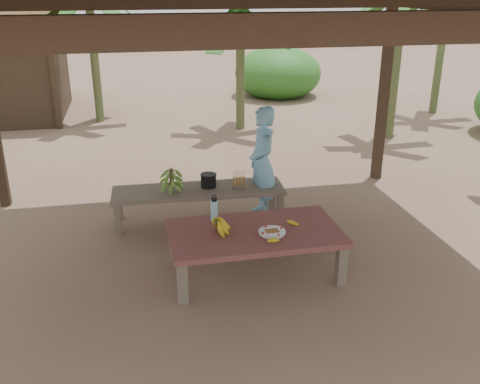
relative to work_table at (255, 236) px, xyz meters
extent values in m
plane|color=brown|center=(-0.21, 0.24, -0.43)|extent=(80.00, 80.00, 0.00)
cube|color=black|center=(2.59, 2.54, 0.92)|extent=(0.13, 0.13, 2.70)
cube|color=black|center=(-0.21, -2.06, 2.27)|extent=(5.80, 0.14, 0.18)
cube|color=black|center=(-0.21, 2.54, 2.27)|extent=(5.80, 0.14, 0.18)
cube|color=brown|center=(-0.82, -0.43, -0.21)|extent=(0.10, 0.10, 0.44)
cube|color=brown|center=(0.82, -0.41, -0.21)|extent=(0.10, 0.10, 0.44)
cube|color=brown|center=(-0.82, 0.41, -0.21)|extent=(0.10, 0.10, 0.44)
cube|color=brown|center=(0.82, 0.43, -0.21)|extent=(0.10, 0.10, 0.44)
cube|color=maroon|center=(0.00, 0.00, 0.04)|extent=(1.81, 1.01, 0.06)
cube|color=brown|center=(-1.45, 1.25, -0.23)|extent=(0.08, 0.08, 0.40)
cube|color=brown|center=(0.61, 1.18, -0.23)|extent=(0.08, 0.08, 0.40)
cube|color=brown|center=(-1.43, 1.71, -0.23)|extent=(0.08, 0.08, 0.40)
cube|color=brown|center=(0.63, 1.64, -0.23)|extent=(0.08, 0.08, 0.40)
cube|color=brown|center=(-0.41, 1.45, -0.01)|extent=(2.22, 0.67, 0.05)
cylinder|color=white|center=(0.16, -0.11, 0.07)|extent=(0.26, 0.26, 0.01)
cylinder|color=white|center=(0.16, -0.11, 0.09)|extent=(0.28, 0.28, 0.02)
cube|color=brown|center=(0.16, -0.11, 0.09)|extent=(0.15, 0.11, 0.02)
ellipsoid|color=yellow|center=(0.12, -0.31, 0.09)|extent=(0.15, 0.08, 0.04)
ellipsoid|color=yellow|center=(0.43, 0.06, 0.09)|extent=(0.14, 0.13, 0.04)
cylinder|color=#3FA2C4|center=(-0.38, 0.33, 0.18)|extent=(0.08, 0.08, 0.23)
cylinder|color=black|center=(-0.38, 0.33, 0.31)|extent=(0.06, 0.06, 0.03)
torus|color=black|center=(-0.38, 0.33, 0.34)|extent=(0.05, 0.01, 0.05)
cylinder|color=black|center=(-0.27, 1.49, 0.10)|extent=(0.20, 0.20, 0.17)
imported|color=#7BC4E8|center=(0.44, 1.48, 0.30)|extent=(0.40, 0.57, 1.48)
cylinder|color=#596638|center=(3.86, 4.69, 1.01)|extent=(0.18, 0.18, 2.89)
cylinder|color=#596638|center=(1.07, 5.97, 0.79)|extent=(0.18, 0.18, 2.45)
cylinder|color=#596638|center=(-1.88, 7.24, 1.03)|extent=(0.18, 0.18, 2.93)
cylinder|color=#596638|center=(5.88, 6.47, 1.27)|extent=(0.18, 0.18, 3.41)
camera|label=1|loc=(-1.17, -4.94, 2.51)|focal=40.00mm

